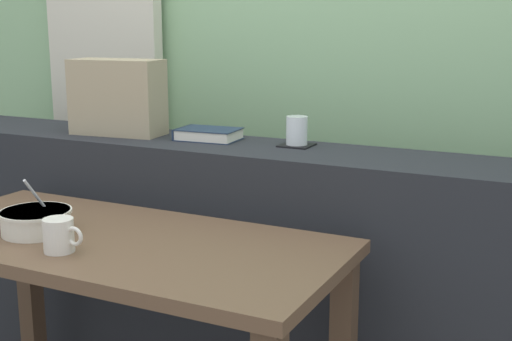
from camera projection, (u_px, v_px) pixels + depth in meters
The scene contains 9 objects.
curtain_left_panel at pixel (103, 26), 2.95m from camera, with size 0.56×0.06×2.50m, color beige.
dark_console_ledge at pixel (238, 275), 2.32m from camera, with size 2.80×0.34×0.89m, color #23262B.
breakfast_table at pixel (119, 281), 1.86m from camera, with size 1.22×0.56×0.72m.
coaster_square at pixel (297, 145), 2.20m from camera, with size 0.10×0.10×0.01m, color black.
juice_glass at pixel (297, 131), 2.19m from camera, with size 0.07×0.07×0.09m.
closed_book at pixel (208, 134), 2.31m from camera, with size 0.21×0.15×0.04m.
throw_pillow at pixel (118, 97), 2.40m from camera, with size 0.32×0.14×0.26m, color tan.
soup_bowl at pixel (36, 221), 1.87m from camera, with size 0.19×0.19×0.15m.
ceramic_mug at pixel (59, 235), 1.71m from camera, with size 0.11×0.08×0.08m.
Camera 1 is at (1.03, -1.39, 1.28)m, focal length 48.59 mm.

